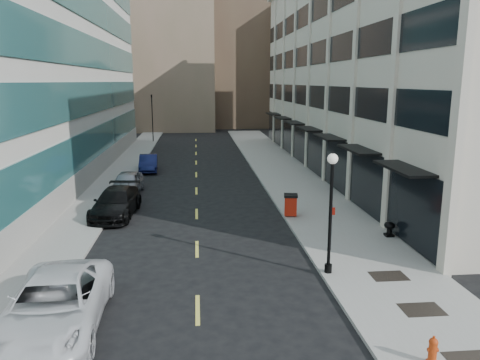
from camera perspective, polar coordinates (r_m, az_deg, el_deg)
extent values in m
plane|color=black|center=(15.12, -5.15, -18.94)|extent=(160.00, 160.00, 0.00)
cube|color=gray|center=(34.67, 7.15, -0.94)|extent=(5.00, 80.00, 0.15)
cube|color=gray|center=(34.50, -16.20, -1.39)|extent=(3.00, 80.00, 0.15)
cube|color=#BAB29D|center=(43.44, 18.06, 13.02)|extent=(14.00, 46.00, 18.00)
cube|color=black|center=(41.60, 8.55, 3.87)|extent=(0.18, 46.00, 3.60)
cube|color=black|center=(41.22, 8.76, 10.07)|extent=(0.12, 46.00, 1.80)
cube|color=black|center=(41.27, 8.92, 14.93)|extent=(0.12, 46.00, 1.80)
cube|color=black|center=(41.60, 9.08, 19.75)|extent=(0.12, 46.00, 1.80)
cube|color=#BAB29D|center=(19.71, 25.77, 14.43)|extent=(0.35, 0.60, 18.00)
cube|color=#BAB29D|center=(25.07, 18.57, 14.20)|extent=(0.35, 0.60, 18.00)
cube|color=#BAB29D|center=(30.66, 13.96, 13.94)|extent=(0.35, 0.60, 18.00)
cube|color=#BAB29D|center=(36.39, 10.79, 13.71)|extent=(0.35, 0.60, 18.00)
cube|color=#BAB29D|center=(42.19, 8.49, 13.52)|extent=(0.35, 0.60, 18.00)
cube|color=#BAB29D|center=(48.04, 6.76, 13.36)|extent=(0.35, 0.60, 18.00)
cube|color=#BAB29D|center=(53.92, 5.40, 13.22)|extent=(0.35, 0.60, 18.00)
cube|color=#BAB29D|center=(59.83, 4.31, 13.11)|extent=(0.35, 0.60, 18.00)
cube|color=black|center=(22.37, 19.25, 1.36)|extent=(1.30, 4.00, 0.12)
cube|color=black|center=(27.86, 14.18, 3.63)|extent=(1.30, 4.00, 0.12)
cube|color=black|center=(33.52, 10.79, 5.14)|extent=(1.30, 4.00, 0.12)
cube|color=black|center=(39.29, 8.38, 6.19)|extent=(1.30, 4.00, 0.12)
cube|color=black|center=(45.12, 6.58, 6.97)|extent=(1.30, 4.00, 0.12)
cube|color=black|center=(50.98, 5.19, 7.57)|extent=(1.30, 4.00, 0.12)
cube|color=black|center=(56.88, 4.08, 8.03)|extent=(1.30, 4.00, 0.12)
cube|color=gray|center=(41.36, -16.49, 1.92)|extent=(0.20, 46.00, 1.80)
cube|color=#317374|center=(41.06, -16.67, 4.80)|extent=(0.14, 45.60, 2.40)
cube|color=#317374|center=(40.80, -16.97, 9.68)|extent=(0.14, 45.60, 2.40)
cube|color=#317374|center=(40.85, -17.28, 14.58)|extent=(0.14, 45.60, 2.40)
cube|color=#317374|center=(41.19, -17.59, 19.44)|extent=(0.14, 45.60, 2.40)
cube|color=#816754|center=(81.33, -8.55, 16.23)|extent=(14.00, 18.00, 28.00)
cube|color=brown|center=(85.85, -0.03, 18.13)|extent=(12.00, 16.00, 34.00)
cube|color=#816754|center=(92.12, -14.56, 13.60)|extent=(12.00, 14.00, 22.00)
cube|color=#BAB29D|center=(81.02, 7.64, 13.44)|extent=(10.00, 14.00, 20.00)
cube|color=black|center=(17.61, 21.29, -14.49)|extent=(1.40, 1.00, 0.01)
cube|color=black|center=(19.90, 17.67, -11.09)|extent=(1.40, 1.00, 0.01)
cube|color=#D8CC4C|center=(16.87, -5.19, -15.44)|extent=(0.15, 2.20, 0.01)
cube|color=#D8CC4C|center=(22.37, -5.27, -8.37)|extent=(0.15, 2.20, 0.01)
cube|color=#D8CC4C|center=(28.07, -5.31, -4.12)|extent=(0.15, 2.20, 0.01)
cube|color=#D8CC4C|center=(33.88, -5.34, -1.32)|extent=(0.15, 2.20, 0.01)
cube|color=#D8CC4C|center=(39.75, -5.36, 0.66)|extent=(0.15, 2.20, 0.01)
cube|color=#D8CC4C|center=(45.65, -5.37, 2.12)|extent=(0.15, 2.20, 0.01)
cube|color=#D8CC4C|center=(51.57, -5.38, 3.26)|extent=(0.15, 2.20, 0.01)
cube|color=#D8CC4C|center=(57.51, -5.39, 4.15)|extent=(0.15, 2.20, 0.01)
cube|color=#D8CC4C|center=(63.46, -5.40, 4.88)|extent=(0.15, 2.20, 0.01)
cylinder|color=black|center=(61.42, -10.63, 7.31)|extent=(0.12, 0.12, 6.00)
imported|color=black|center=(61.26, -10.74, 10.10)|extent=(0.66, 0.66, 1.98)
imported|color=silver|center=(16.26, -21.63, -13.96)|extent=(3.12, 6.40, 1.75)
imported|color=black|center=(28.27, -14.88, -2.69)|extent=(2.63, 5.70, 1.61)
imported|color=#9899A0|center=(33.53, -13.59, -0.37)|extent=(2.11, 4.74, 1.58)
imported|color=#111641|center=(41.80, -11.09, 2.04)|extent=(1.79, 4.45, 1.44)
cylinder|color=#BC370D|center=(14.61, 22.43, -18.83)|extent=(0.23, 0.23, 0.56)
sphere|color=#BC370D|center=(14.46, 22.52, -17.80)|extent=(0.25, 0.25, 0.25)
cylinder|color=#BC370D|center=(14.40, 22.57, -17.37)|extent=(0.07, 0.07, 0.10)
cylinder|color=#BC370D|center=(14.57, 22.45, -18.59)|extent=(0.30, 0.15, 0.11)
cylinder|color=#BC370D|center=(14.56, 22.49, -18.63)|extent=(0.17, 0.18, 0.16)
cube|color=#A51B0B|center=(27.08, 6.19, -3.10)|extent=(0.79, 0.79, 1.10)
cube|color=black|center=(26.93, 6.21, -1.89)|extent=(0.90, 0.90, 0.13)
cylinder|color=black|center=(27.51, 5.56, -3.89)|extent=(0.07, 0.24, 0.24)
cylinder|color=black|center=(27.59, 6.46, -3.86)|extent=(0.07, 0.24, 0.24)
cylinder|color=black|center=(19.62, 10.70, -10.53)|extent=(0.30, 0.30, 0.34)
cylinder|color=black|center=(18.90, 10.95, -4.38)|extent=(0.13, 0.13, 4.34)
sphere|color=silver|center=(18.40, 11.24, 2.55)|extent=(0.42, 0.42, 0.42)
cone|color=black|center=(18.36, 11.27, 3.28)|extent=(0.11, 0.11, 0.17)
cylinder|color=slate|center=(21.74, 11.10, -5.70)|extent=(0.04, 0.04, 2.19)
cube|color=#AE180B|center=(21.51, 11.19, -3.75)|extent=(0.26, 0.04, 0.35)
cube|color=black|center=(24.73, 17.71, -6.40)|extent=(0.41, 0.41, 0.12)
cylinder|color=black|center=(24.66, 17.74, -5.88)|extent=(0.25, 0.25, 0.39)
ellipsoid|color=black|center=(24.58, 17.78, -5.28)|extent=(0.54, 0.54, 0.38)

